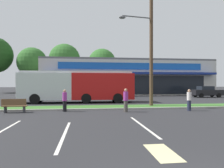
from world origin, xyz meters
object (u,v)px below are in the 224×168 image
at_px(utility_pole, 150,41).
at_px(pedestrian_by_pole, 126,100).
at_px(pedestrian_near_bench, 189,100).
at_px(pedestrian_mid, 65,100).
at_px(car_2, 206,92).
at_px(car_3, 44,93).
at_px(city_bus, 78,86).
at_px(bus_stop_bench, 14,105).

height_order(utility_pole, pedestrian_by_pole, utility_pole).
bearing_deg(pedestrian_near_bench, utility_pole, -28.50).
relative_size(pedestrian_by_pole, pedestrian_mid, 1.05).
relative_size(car_2, pedestrian_by_pole, 2.62).
xyz_separation_m(car_3, pedestrian_near_bench, (12.87, -13.19, -0.02)).
relative_size(city_bus, pedestrian_near_bench, 7.44).
relative_size(bus_stop_bench, pedestrian_near_bench, 1.02).
distance_m(city_bus, car_2, 19.21).
xyz_separation_m(car_3, pedestrian_by_pole, (8.13, -13.26, 0.02)).
relative_size(utility_pole, pedestrian_by_pole, 6.39).
bearing_deg(utility_pole, bus_stop_bench, -167.85).
relative_size(bus_stop_bench, pedestrian_by_pole, 0.98).
bearing_deg(pedestrian_mid, car_2, -22.60).
bearing_deg(bus_stop_bench, car_2, -149.39).
xyz_separation_m(car_2, pedestrian_mid, (-18.88, -12.93, -0.03)).
bearing_deg(utility_pole, pedestrian_mid, -163.84).
height_order(city_bus, car_2, city_bus).
bearing_deg(pedestrian_by_pole, pedestrian_near_bench, 72.39).
bearing_deg(pedestrian_mid, utility_pole, -40.85).
bearing_deg(car_2, pedestrian_by_pole, -136.89).
relative_size(city_bus, car_3, 2.82).
xyz_separation_m(car_2, pedestrian_by_pole, (-14.61, -13.68, 0.00)).
relative_size(pedestrian_near_bench, pedestrian_mid, 1.00).
height_order(pedestrian_near_bench, pedestrian_mid, same).
bearing_deg(city_bus, pedestrian_near_bench, 137.29).
bearing_deg(car_2, city_bus, -161.81).
height_order(car_2, pedestrian_by_pole, pedestrian_by_pole).
bearing_deg(car_3, utility_pole, 135.59).
bearing_deg(bus_stop_bench, car_3, -87.57).
bearing_deg(city_bus, pedestrian_by_pole, 114.89).
distance_m(utility_pole, city_bus, 8.83).
xyz_separation_m(utility_pole, pedestrian_near_bench, (2.13, -2.67, -4.80)).
distance_m(car_3, pedestrian_mid, 13.09).
bearing_deg(pedestrian_mid, car_3, 50.16).
xyz_separation_m(utility_pole, pedestrian_by_pole, (-2.61, -2.74, -4.76)).
height_order(bus_stop_bench, pedestrian_near_bench, pedestrian_near_bench).
xyz_separation_m(bus_stop_bench, pedestrian_by_pole, (7.59, -0.54, 0.32)).
relative_size(car_3, pedestrian_by_pole, 2.53).
bearing_deg(pedestrian_mid, pedestrian_by_pole, -66.93).
bearing_deg(utility_pole, car_2, 42.35).
bearing_deg(utility_pole, pedestrian_by_pole, -133.59).
bearing_deg(pedestrian_mid, pedestrian_near_bench, -61.34).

